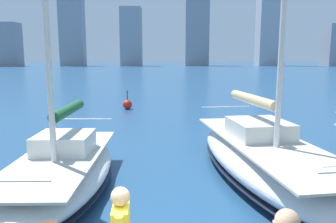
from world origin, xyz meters
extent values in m
cube|color=gray|center=(-77.71, -157.66, 9.89)|extent=(6.09, 10.46, 19.78)
cube|color=#A2A7B1|center=(-49.17, -165.11, 23.39)|extent=(10.46, 10.69, 46.79)
cube|color=gray|center=(-13.50, -166.22, 20.57)|extent=(11.68, 10.42, 41.13)
cube|color=#9297A2|center=(18.96, -160.94, 14.00)|extent=(10.01, 9.77, 28.00)
cube|color=#8F949F|center=(47.38, -159.13, 17.08)|extent=(11.39, 6.89, 34.17)
cube|color=gray|center=(76.28, -152.90, 10.06)|extent=(11.27, 8.15, 20.11)
ellipsoid|color=white|center=(-3.42, -6.94, 0.57)|extent=(4.21, 9.42, 1.14)
ellipsoid|color=black|center=(-3.42, -6.94, 0.26)|extent=(4.23, 9.47, 0.10)
cube|color=beige|center=(-3.42, -6.94, 1.17)|extent=(3.53, 8.27, 0.06)
cube|color=silver|center=(-3.34, -7.48, 1.47)|extent=(2.01, 2.24, 0.55)
cylinder|color=silver|center=(-3.24, -8.15, 2.25)|extent=(0.69, 3.79, 0.12)
cylinder|color=#C6B284|center=(-3.24, -8.15, 2.37)|extent=(0.84, 3.52, 0.32)
cylinder|color=silver|center=(-2.81, -10.98, 1.69)|extent=(2.14, 0.36, 0.04)
ellipsoid|color=white|center=(2.73, -5.90, 0.48)|extent=(2.78, 7.04, 0.95)
ellipsoid|color=black|center=(2.73, -5.90, 0.21)|extent=(2.79, 7.07, 0.10)
cube|color=beige|center=(2.73, -5.90, 0.98)|extent=(2.29, 6.19, 0.06)
cube|color=silver|center=(2.74, -6.32, 1.29)|extent=(1.61, 1.57, 0.55)
cylinder|color=silver|center=(2.75, -6.85, 2.06)|extent=(0.18, 2.94, 0.12)
cylinder|color=#1E5633|center=(2.75, -6.85, 2.18)|extent=(0.38, 2.71, 0.32)
cylinder|color=silver|center=(2.67, -2.69, 1.50)|extent=(1.71, 0.08, 0.04)
cylinder|color=silver|center=(2.80, -9.05, 1.50)|extent=(1.98, 0.08, 0.04)
cylinder|color=yellow|center=(0.19, -0.76, 1.76)|extent=(0.10, 0.10, 0.61)
sphere|color=tan|center=(0.17, -0.50, 2.18)|extent=(0.23, 0.23, 0.23)
sphere|color=tan|center=(-1.52, 0.21, 2.25)|extent=(0.24, 0.24, 0.24)
sphere|color=red|center=(2.82, -21.11, 0.35)|extent=(0.70, 0.70, 0.70)
cylinder|color=black|center=(2.82, -21.11, 1.05)|extent=(0.06, 0.06, 0.70)
camera|label=1|loc=(-0.42, 3.09, 3.77)|focal=35.00mm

